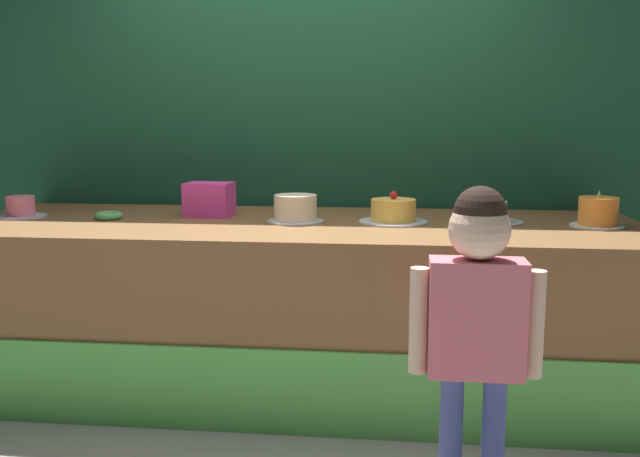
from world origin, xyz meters
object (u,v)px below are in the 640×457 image
cake_center (393,212)px  cake_far_right (598,213)px  cake_far_left (21,208)px  donut (109,216)px  cake_left (295,209)px  cake_right (492,214)px  pink_box (209,199)px  child_figure (477,308)px

cake_center → cake_far_right: (1.00, -0.02, 0.01)m
cake_far_left → cake_center: cake_center is taller
donut → cake_left: 1.00m
cake_far_left → cake_right: (2.50, 0.08, -0.01)m
pink_box → child_figure: bearing=-45.8°
cake_right → child_figure: bearing=-99.3°
donut → cake_far_left: (-0.50, 0.02, 0.03)m
donut → cake_far_right: bearing=0.4°
child_figure → cake_left: bearing=124.5°
pink_box → cake_far_right: size_ratio=0.94×
child_figure → cake_right: (0.21, 1.25, 0.15)m
cake_left → cake_far_right: size_ratio=1.12×
cake_far_right → cake_far_left: bearing=-180.0°
cake_far_right → child_figure: bearing=-121.1°
cake_left → cake_right: size_ratio=0.92×
cake_right → cake_far_right: (0.50, -0.08, 0.03)m
pink_box → cake_far_right: bearing=-4.6°
donut → pink_box: bearing=19.8°
cake_left → cake_far_right: cake_far_right is taller
cake_far_right → pink_box: bearing=175.4°
cake_center → cake_far_right: size_ratio=1.35×
child_figure → donut: size_ratio=8.04×
cake_far_left → cake_center: 2.00m
child_figure → cake_center: 1.24m
child_figure → cake_right: size_ratio=3.70×
donut → cake_far_left: bearing=178.1°
child_figure → cake_left: size_ratio=4.04×
donut → cake_right: cake_right is taller
cake_center → cake_far_left: bearing=-179.3°
cake_far_right → cake_left: bearing=-179.6°
cake_far_left → cake_right: bearing=1.8°
pink_box → donut: pink_box is taller
child_figure → donut: child_figure is taller
cake_left → cake_center: 0.50m
cake_right → cake_left: bearing=-175.0°
pink_box → cake_far_right: 2.01m
child_figure → donut: bearing=147.4°
cake_far_left → pink_box: bearing=9.3°
cake_center → cake_right: 0.50m
pink_box → cake_far_right: cake_far_right is taller
pink_box → cake_center: pink_box is taller
donut → cake_far_right: cake_far_right is taller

